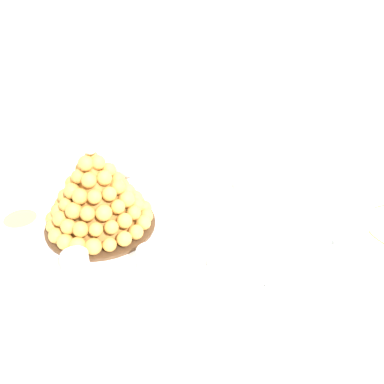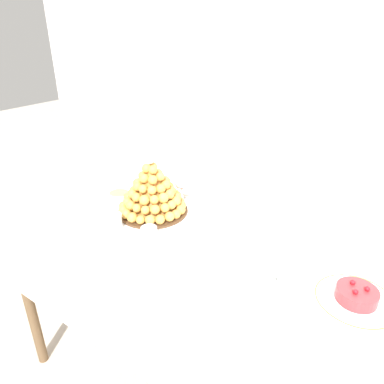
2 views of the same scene
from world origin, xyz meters
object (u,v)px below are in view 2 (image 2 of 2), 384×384
at_px(dessert_cup_mid_left, 114,223).
at_px(macaron_goblet, 286,238).
at_px(serving_tray, 156,220).
at_px(wine_glass, 182,182).
at_px(dessert_cup_left, 86,209).
at_px(fruit_tart_plate, 356,297).
at_px(dessert_cup_mid_right, 187,249).
at_px(dessert_cup_centre, 149,235).
at_px(creme_brulee_ramekin, 119,195).
at_px(croquembouche, 152,191).

distance_m(dessert_cup_mid_left, macaron_goblet, 0.60).
relative_size(serving_tray, wine_glass, 4.24).
bearing_deg(dessert_cup_left, fruit_tart_plate, 6.74).
distance_m(dessert_cup_mid_right, fruit_tart_plate, 0.49).
xyz_separation_m(dessert_cup_centre, creme_brulee_ramekin, (-0.32, 0.17, -0.01)).
height_order(serving_tray, creme_brulee_ramekin, creme_brulee_ramekin).
relative_size(serving_tray, dessert_cup_mid_right, 11.85).
distance_m(dessert_cup_mid_right, creme_brulee_ramekin, 0.50).
xyz_separation_m(serving_tray, fruit_tart_plate, (0.71, -0.02, 0.01)).
height_order(dessert_cup_mid_right, macaron_goblet, macaron_goblet).
bearing_deg(creme_brulee_ramekin, macaron_goblet, -8.12).
height_order(serving_tray, macaron_goblet, macaron_goblet).
bearing_deg(creme_brulee_ramekin, wine_glass, 20.99).
xyz_separation_m(dessert_cup_centre, dessert_cup_mid_right, (0.15, 0.01, -0.00)).
xyz_separation_m(dessert_cup_left, wine_glass, (0.25, 0.27, 0.07)).
height_order(dessert_cup_left, macaron_goblet, macaron_goblet).
height_order(dessert_cup_centre, fruit_tart_plate, dessert_cup_centre).
height_order(fruit_tart_plate, wine_glass, wine_glass).
relative_size(croquembouche, fruit_tart_plate, 1.25).
bearing_deg(dessert_cup_left, serving_tray, 28.73).
relative_size(macaron_goblet, wine_glass, 1.69).
distance_m(serving_tray, croquembouche, 0.11).
distance_m(fruit_tart_plate, wine_glass, 0.72).
bearing_deg(macaron_goblet, dessert_cup_mid_left, -172.28).
xyz_separation_m(creme_brulee_ramekin, macaron_goblet, (0.75, -0.11, 0.13)).
height_order(macaron_goblet, fruit_tart_plate, macaron_goblet).
bearing_deg(dessert_cup_mid_right, fruit_tart_plate, 12.15).
relative_size(serving_tray, dessert_cup_left, 9.97).
distance_m(croquembouche, fruit_tart_plate, 0.76).
bearing_deg(serving_tray, dessert_cup_mid_left, -117.80).
bearing_deg(creme_brulee_ramekin, dessert_cup_mid_right, -19.67).
bearing_deg(fruit_tart_plate, dessert_cup_centre, -170.08).
distance_m(croquembouche, wine_glass, 0.12).
distance_m(dessert_cup_centre, wine_glass, 0.29).
relative_size(serving_tray, macaron_goblet, 2.50).
bearing_deg(dessert_cup_centre, dessert_cup_left, -179.76).
bearing_deg(macaron_goblet, fruit_tart_plate, 12.58).
xyz_separation_m(macaron_goblet, fruit_tart_plate, (0.19, 0.04, -0.14)).
relative_size(dessert_cup_mid_right, fruit_tart_plate, 0.25).
distance_m(croquembouche, dessert_cup_centre, 0.22).
xyz_separation_m(croquembouche, dessert_cup_centre, (0.13, -0.16, -0.06)).
bearing_deg(wine_glass, fruit_tart_plate, -13.10).
bearing_deg(fruit_tart_plate, dessert_cup_mid_left, -171.05).
relative_size(dessert_cup_mid_left, dessert_cup_centre, 1.09).
distance_m(dessert_cup_mid_right, macaron_goblet, 0.31).
xyz_separation_m(serving_tray, dessert_cup_mid_left, (-0.07, -0.14, 0.03)).
bearing_deg(dessert_cup_centre, croquembouche, 127.67).
bearing_deg(dessert_cup_left, dessert_cup_centre, 0.24).
height_order(serving_tray, dessert_cup_mid_left, dessert_cup_mid_left).
relative_size(croquembouche, macaron_goblet, 1.07).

